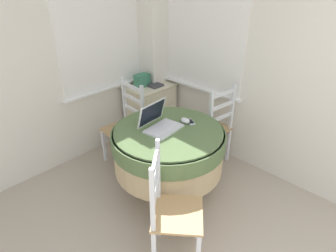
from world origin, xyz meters
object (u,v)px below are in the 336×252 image
object	(u,v)px
dining_chair_near_back_window	(126,127)
corner_cabinet	(150,111)
round_dining_table	(168,147)
dining_chair_camera_near	(172,211)
laptop	(160,123)
book_on_cabinet	(154,85)
cell_phone	(191,122)
storage_box	(142,80)
dining_chair_near_right_window	(212,128)
computer_mouse	(185,121)

from	to	relation	value
dining_chair_near_back_window	corner_cabinet	bearing A→B (deg)	22.30
round_dining_table	dining_chair_camera_near	distance (m)	0.76
laptop	dining_chair_camera_near	size ratio (longest dim) A/B	0.38
laptop	book_on_cabinet	bearing A→B (deg)	49.06
round_dining_table	corner_cabinet	world-z (taller)	round_dining_table
cell_phone	dining_chair_near_back_window	size ratio (longest dim) A/B	0.14
storage_box	round_dining_table	bearing A→B (deg)	-120.23
laptop	round_dining_table	bearing A→B (deg)	-71.09
dining_chair_near_back_window	book_on_cabinet	distance (m)	0.74
round_dining_table	dining_chair_near_right_window	distance (m)	0.76
round_dining_table	dining_chair_camera_near	world-z (taller)	dining_chair_camera_near
dining_chair_near_back_window	dining_chair_camera_near	bearing A→B (deg)	-114.91
corner_cabinet	round_dining_table	bearing A→B (deg)	-124.70
computer_mouse	dining_chair_near_right_window	size ratio (longest dim) A/B	0.10
dining_chair_near_back_window	dining_chair_near_right_window	xyz separation A→B (m)	(0.67, -0.73, 0.00)
laptop	corner_cabinet	bearing A→B (deg)	51.69
computer_mouse	dining_chair_near_back_window	xyz separation A→B (m)	(-0.14, 0.77, -0.31)
cell_phone	corner_cabinet	xyz separation A→B (m)	(0.44, 1.06, -0.39)
laptop	computer_mouse	size ratio (longest dim) A/B	3.70
round_dining_table	storage_box	world-z (taller)	storage_box
corner_cabinet	storage_box	bearing A→B (deg)	145.36
laptop	dining_chair_near_back_window	size ratio (longest dim) A/B	0.38
dining_chair_near_right_window	book_on_cabinet	distance (m)	0.98
dining_chair_camera_near	dining_chair_near_right_window	bearing A→B (deg)	24.03
dining_chair_camera_near	corner_cabinet	size ratio (longest dim) A/B	1.35
dining_chair_near_back_window	dining_chair_camera_near	world-z (taller)	same
round_dining_table	computer_mouse	distance (m)	0.30
book_on_cabinet	dining_chair_near_right_window	bearing A→B (deg)	-88.78
computer_mouse	book_on_cabinet	size ratio (longest dim) A/B	0.50
computer_mouse	book_on_cabinet	xyz separation A→B (m)	(0.51, 0.98, -0.03)
round_dining_table	laptop	bearing A→B (deg)	108.91
dining_chair_near_back_window	corner_cabinet	xyz separation A→B (m)	(0.62, 0.25, -0.09)
laptop	corner_cabinet	distance (m)	1.25
round_dining_table	dining_chair_camera_near	size ratio (longest dim) A/B	1.10
book_on_cabinet	computer_mouse	bearing A→B (deg)	-117.66
computer_mouse	storage_box	size ratio (longest dim) A/B	0.55
computer_mouse	cell_phone	world-z (taller)	computer_mouse
laptop	computer_mouse	distance (m)	0.27
round_dining_table	storage_box	size ratio (longest dim) A/B	5.93
storage_box	book_on_cabinet	xyz separation A→B (m)	(0.11, -0.10, -0.07)
dining_chair_near_right_window	computer_mouse	bearing A→B (deg)	-174.91
laptop	book_on_cabinet	distance (m)	1.16
cell_phone	corner_cabinet	bearing A→B (deg)	67.50
corner_cabinet	book_on_cabinet	distance (m)	0.38
book_on_cabinet	cell_phone	bearing A→B (deg)	-114.88
cell_phone	book_on_cabinet	xyz separation A→B (m)	(0.47, 1.01, -0.01)
round_dining_table	dining_chair_camera_near	bearing A→B (deg)	-134.15
dining_chair_near_back_window	laptop	bearing A→B (deg)	-99.10
cell_phone	dining_chair_near_right_window	world-z (taller)	dining_chair_near_right_window
computer_mouse	corner_cabinet	xyz separation A→B (m)	(0.48, 1.03, -0.41)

